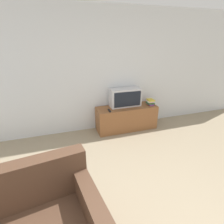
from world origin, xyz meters
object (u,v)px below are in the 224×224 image
tv_stand (126,118)px  remote_on_stand (109,111)px  book_stack (150,102)px  television (125,97)px

tv_stand → remote_on_stand: remote_on_stand is taller
book_stack → tv_stand: bearing=176.2°
tv_stand → book_stack: size_ratio=6.87×
remote_on_stand → tv_stand: bearing=15.1°
television → remote_on_stand: bearing=-155.5°
tv_stand → television: size_ratio=1.98×
television → book_stack: bearing=-11.1°
remote_on_stand → book_stack: bearing=4.6°
tv_stand → television: television is taller
television → book_stack: television is taller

